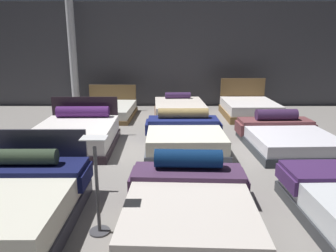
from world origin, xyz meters
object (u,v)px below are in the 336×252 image
object	(u,v)px
bed_1	(189,206)
bed_6	(107,111)
bed_7	(180,110)
bed_0	(7,204)
bed_3	(76,135)
bed_5	(287,138)
price_sign	(98,197)
bed_4	(185,136)
bed_8	(250,109)
support_pillar	(74,56)

from	to	relation	value
bed_1	bed_6	distance (m)	6.19
bed_7	bed_0	bearing A→B (deg)	-114.13
bed_3	bed_5	xyz separation A→B (m)	(4.44, -0.05, -0.05)
price_sign	bed_3	bearing A→B (deg)	110.15
bed_3	bed_6	bearing A→B (deg)	86.98
bed_0	bed_4	bearing A→B (deg)	52.39
bed_0	bed_6	size ratio (longest dim) A/B	0.93
bed_8	bed_0	bearing A→B (deg)	-127.21
bed_7	bed_6	bearing A→B (deg)	175.98
bed_0	bed_5	bearing A→B (deg)	33.15
bed_7	bed_1	bearing A→B (deg)	-93.57
bed_0	bed_1	bearing A→B (deg)	0.49
bed_6	bed_4	bearing A→B (deg)	-50.16
bed_5	bed_7	bearing A→B (deg)	124.51
bed_0	bed_7	size ratio (longest dim) A/B	0.96
bed_3	bed_7	bearing A→B (deg)	49.85
bed_4	bed_6	xyz separation A→B (m)	(-2.21, 2.84, -0.05)
price_sign	bed_0	bearing A→B (deg)	171.61
bed_6	bed_8	xyz separation A→B (m)	(4.29, 0.02, 0.06)
bed_5	support_pillar	distance (m)	7.21
bed_6	price_sign	size ratio (longest dim) A/B	1.85
bed_0	bed_6	distance (m)	5.85
price_sign	bed_7	bearing A→B (deg)	79.21
bed_3	bed_7	world-z (taller)	bed_3
support_pillar	bed_0	bearing A→B (deg)	-80.55
bed_4	bed_6	size ratio (longest dim) A/B	0.93
bed_5	bed_8	distance (m)	2.94
bed_0	bed_5	xyz separation A→B (m)	(4.42, 2.92, -0.05)
bed_0	bed_1	world-z (taller)	bed_0
bed_4	bed_6	world-z (taller)	bed_6
bed_5	bed_8	size ratio (longest dim) A/B	1.12
support_pillar	bed_3	bearing A→B (deg)	-74.31
bed_4	bed_0	bearing A→B (deg)	-128.07
bed_1	bed_3	bearing A→B (deg)	129.18
bed_1	bed_3	size ratio (longest dim) A/B	1.00
bed_0	bed_7	xyz separation A→B (m)	(2.28, 5.80, -0.04)
bed_6	price_sign	world-z (taller)	price_sign
bed_0	price_sign	distance (m)	1.17
bed_3	price_sign	size ratio (longest dim) A/B	1.76
bed_3	support_pillar	distance (m)	4.61
bed_6	support_pillar	size ratio (longest dim) A/B	0.61
bed_0	bed_6	world-z (taller)	bed_0
bed_1	bed_4	xyz separation A→B (m)	(0.10, 2.97, 0.01)
bed_8	support_pillar	world-z (taller)	support_pillar
bed_1	support_pillar	bearing A→B (deg)	117.72
bed_1	bed_5	distance (m)	3.65
bed_8	support_pillar	distance (m)	5.92
bed_5	bed_7	world-z (taller)	bed_5
bed_1	bed_8	distance (m)	6.23
bed_7	price_sign	size ratio (longest dim) A/B	1.80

